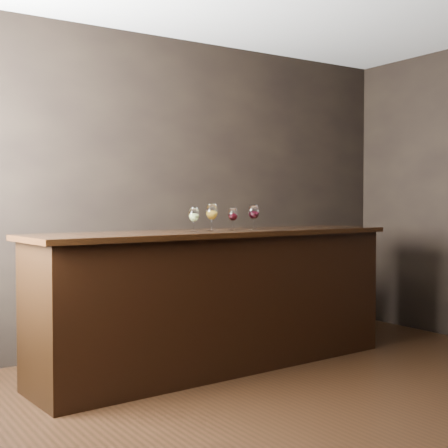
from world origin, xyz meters
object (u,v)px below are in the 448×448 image
back_bar_shelf (191,305)px  glass_red_a (233,215)px  bar_counter (220,302)px  glass_red_b (254,212)px  glass_amber (212,212)px  glass_white (194,215)px

back_bar_shelf → glass_red_a: size_ratio=11.93×
bar_counter → glass_red_a: (0.14, 0.02, 0.69)m
bar_counter → back_bar_shelf: (0.15, 0.70, -0.13)m
bar_counter → glass_red_b: (0.33, -0.00, 0.70)m
back_bar_shelf → glass_red_a: (-0.01, -0.68, 0.82)m
glass_amber → glass_red_a: bearing=5.5°
bar_counter → glass_amber: glass_amber is taller
back_bar_shelf → glass_amber: bearing=-107.5°
bar_counter → back_bar_shelf: 0.73m
glass_white → bar_counter: bearing=5.0°
glass_amber → glass_red_a: (0.21, 0.02, -0.02)m
back_bar_shelf → glass_red_b: glass_red_b is taller
glass_amber → glass_red_b: 0.40m
glass_amber → glass_red_b: (0.40, -0.00, -0.00)m
back_bar_shelf → glass_white: bearing=-118.7°
glass_white → glass_red_a: bearing=6.3°
glass_red_b → glass_amber: bearing=179.6°
back_bar_shelf → glass_amber: size_ratio=10.19×
back_bar_shelf → glass_white: size_ratio=11.69×
glass_white → glass_red_a: size_ratio=1.02×
back_bar_shelf → glass_red_b: bearing=-75.8°
back_bar_shelf → glass_white: glass_white is taller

